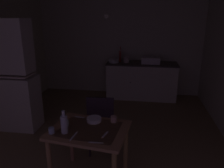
{
  "coord_description": "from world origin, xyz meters",
  "views": [
    {
      "loc": [
        0.63,
        -3.54,
        2.04
      ],
      "look_at": [
        0.13,
        -0.07,
        0.93
      ],
      "focal_mm": 35.34,
      "sensor_mm": 36.0,
      "label": 1
    }
  ],
  "objects_px": {
    "hutch_cabinet": "(13,80)",
    "dining_table": "(89,137)",
    "mixing_bowl_counter": "(114,61)",
    "glass_bottle": "(64,124)",
    "hand_pump": "(120,55)",
    "serving_bowl_wide": "(94,119)",
    "chair_far_side": "(102,124)",
    "mug_tall": "(65,123)",
    "sink_basin": "(151,60)"
  },
  "relations": [
    {
      "from": "chair_far_side",
      "to": "dining_table",
      "type": "bearing_deg",
      "value": -93.85
    },
    {
      "from": "hutch_cabinet",
      "to": "glass_bottle",
      "type": "xyz_separation_m",
      "value": [
        1.42,
        -1.3,
        -0.09
      ]
    },
    {
      "from": "dining_table",
      "to": "chair_far_side",
      "type": "distance_m",
      "value": 0.59
    },
    {
      "from": "hand_pump",
      "to": "serving_bowl_wide",
      "type": "distance_m",
      "value": 2.96
    },
    {
      "from": "sink_basin",
      "to": "dining_table",
      "type": "relative_size",
      "value": 0.44
    },
    {
      "from": "hutch_cabinet",
      "to": "serving_bowl_wide",
      "type": "relative_size",
      "value": 10.63
    },
    {
      "from": "hand_pump",
      "to": "sink_basin",
      "type": "bearing_deg",
      "value": -3.43
    },
    {
      "from": "mixing_bowl_counter",
      "to": "mug_tall",
      "type": "distance_m",
      "value": 3.03
    },
    {
      "from": "sink_basin",
      "to": "mixing_bowl_counter",
      "type": "distance_m",
      "value": 0.91
    },
    {
      "from": "sink_basin",
      "to": "hand_pump",
      "type": "xyz_separation_m",
      "value": [
        -0.76,
        0.05,
        0.09
      ]
    },
    {
      "from": "sink_basin",
      "to": "dining_table",
      "type": "xyz_separation_m",
      "value": [
        -0.78,
        -3.1,
        -0.36
      ]
    },
    {
      "from": "hutch_cabinet",
      "to": "serving_bowl_wide",
      "type": "bearing_deg",
      "value": -29.9
    },
    {
      "from": "mug_tall",
      "to": "mixing_bowl_counter",
      "type": "bearing_deg",
      "value": 86.58
    },
    {
      "from": "chair_far_side",
      "to": "serving_bowl_wide",
      "type": "distance_m",
      "value": 0.45
    },
    {
      "from": "chair_far_side",
      "to": "serving_bowl_wide",
      "type": "bearing_deg",
      "value": -93.38
    },
    {
      "from": "chair_far_side",
      "to": "mug_tall",
      "type": "height_order",
      "value": "chair_far_side"
    },
    {
      "from": "sink_basin",
      "to": "mug_tall",
      "type": "height_order",
      "value": "sink_basin"
    },
    {
      "from": "serving_bowl_wide",
      "to": "sink_basin",
      "type": "bearing_deg",
      "value": 75.24
    },
    {
      "from": "hutch_cabinet",
      "to": "dining_table",
      "type": "xyz_separation_m",
      "value": [
        1.68,
        -1.18,
        -0.32
      ]
    },
    {
      "from": "mixing_bowl_counter",
      "to": "glass_bottle",
      "type": "distance_m",
      "value": 3.18
    },
    {
      "from": "mixing_bowl_counter",
      "to": "mug_tall",
      "type": "relative_size",
      "value": 3.02
    },
    {
      "from": "mixing_bowl_counter",
      "to": "serving_bowl_wide",
      "type": "xyz_separation_m",
      "value": [
        0.14,
        -2.85,
        -0.19
      ]
    },
    {
      "from": "mug_tall",
      "to": "sink_basin",
      "type": "bearing_deg",
      "value": 70.48
    },
    {
      "from": "chair_far_side",
      "to": "serving_bowl_wide",
      "type": "relative_size",
      "value": 5.13
    },
    {
      "from": "hand_pump",
      "to": "mug_tall",
      "type": "relative_size",
      "value": 4.77
    },
    {
      "from": "mixing_bowl_counter",
      "to": "chair_far_side",
      "type": "distance_m",
      "value": 2.52
    },
    {
      "from": "chair_far_side",
      "to": "serving_bowl_wide",
      "type": "height_order",
      "value": "chair_far_side"
    },
    {
      "from": "dining_table",
      "to": "chair_far_side",
      "type": "relative_size",
      "value": 1.03
    },
    {
      "from": "sink_basin",
      "to": "hand_pump",
      "type": "distance_m",
      "value": 0.76
    },
    {
      "from": "hutch_cabinet",
      "to": "mug_tall",
      "type": "height_order",
      "value": "hutch_cabinet"
    },
    {
      "from": "sink_basin",
      "to": "chair_far_side",
      "type": "height_order",
      "value": "sink_basin"
    },
    {
      "from": "mug_tall",
      "to": "glass_bottle",
      "type": "xyz_separation_m",
      "value": [
        0.05,
        -0.16,
        0.08
      ]
    },
    {
      "from": "mug_tall",
      "to": "serving_bowl_wide",
      "type": "bearing_deg",
      "value": 27.49
    },
    {
      "from": "dining_table",
      "to": "mug_tall",
      "type": "bearing_deg",
      "value": 173.32
    },
    {
      "from": "mixing_bowl_counter",
      "to": "dining_table",
      "type": "bearing_deg",
      "value": -87.63
    },
    {
      "from": "hand_pump",
      "to": "mug_tall",
      "type": "distance_m",
      "value": 3.14
    },
    {
      "from": "mixing_bowl_counter",
      "to": "chair_far_side",
      "type": "height_order",
      "value": "mixing_bowl_counter"
    },
    {
      "from": "sink_basin",
      "to": "chair_far_side",
      "type": "relative_size",
      "value": 0.46
    },
    {
      "from": "mixing_bowl_counter",
      "to": "chair_far_side",
      "type": "bearing_deg",
      "value": -86.19
    },
    {
      "from": "mixing_bowl_counter",
      "to": "glass_bottle",
      "type": "xyz_separation_m",
      "value": [
        -0.13,
        -3.18,
        -0.1
      ]
    },
    {
      "from": "chair_far_side",
      "to": "mixing_bowl_counter",
      "type": "bearing_deg",
      "value": 93.81
    },
    {
      "from": "sink_basin",
      "to": "mug_tall",
      "type": "xyz_separation_m",
      "value": [
        -1.09,
        -3.06,
        -0.21
      ]
    },
    {
      "from": "hand_pump",
      "to": "hutch_cabinet",
      "type": "bearing_deg",
      "value": -130.86
    },
    {
      "from": "serving_bowl_wide",
      "to": "mixing_bowl_counter",
      "type": "bearing_deg",
      "value": 92.87
    },
    {
      "from": "mug_tall",
      "to": "hutch_cabinet",
      "type": "bearing_deg",
      "value": 140.2
    },
    {
      "from": "hutch_cabinet",
      "to": "hand_pump",
      "type": "distance_m",
      "value": 2.61
    },
    {
      "from": "mixing_bowl_counter",
      "to": "serving_bowl_wide",
      "type": "distance_m",
      "value": 2.86
    },
    {
      "from": "chair_far_side",
      "to": "glass_bottle",
      "type": "height_order",
      "value": "glass_bottle"
    },
    {
      "from": "dining_table",
      "to": "serving_bowl_wide",
      "type": "bearing_deg",
      "value": 85.32
    },
    {
      "from": "hutch_cabinet",
      "to": "dining_table",
      "type": "bearing_deg",
      "value": -35.09
    }
  ]
}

